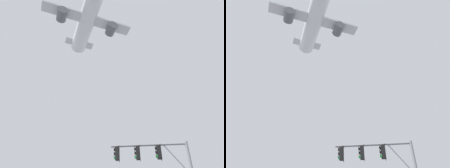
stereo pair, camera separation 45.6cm
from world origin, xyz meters
The scene contains 2 objects.
signal_pole_near centered at (3.37, 7.26, 5.04)m, with size 5.26×1.17×6.56m.
airplane centered at (-4.13, 23.44, 42.14)m, with size 20.63×26.71×7.36m.
Camera 1 is at (-0.70, -6.85, 1.47)m, focal length 33.34 mm.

